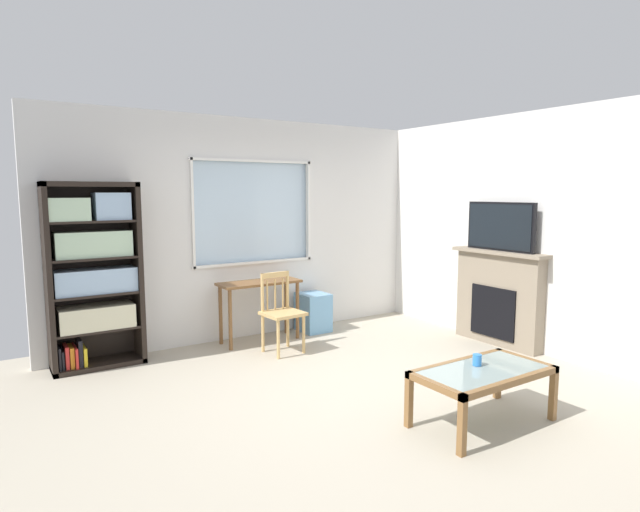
{
  "coord_description": "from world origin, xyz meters",
  "views": [
    {
      "loc": [
        -2.74,
        -3.65,
        1.81
      ],
      "look_at": [
        0.05,
        0.65,
        1.17
      ],
      "focal_mm": 29.22,
      "sensor_mm": 36.0,
      "label": 1
    }
  ],
  "objects_px": {
    "bookshelf": "(93,271)",
    "tv": "(500,226)",
    "sippy_cup": "(477,360)",
    "wooden_chair": "(281,312)",
    "coffee_table": "(483,377)",
    "fireplace": "(498,297)",
    "desk_under_window": "(259,292)",
    "plastic_drawer_unit": "(313,312)"
  },
  "relations": [
    {
      "from": "desk_under_window",
      "to": "tv",
      "type": "xyz_separation_m",
      "value": [
        2.3,
        -1.65,
        0.8
      ]
    },
    {
      "from": "desk_under_window",
      "to": "tv",
      "type": "height_order",
      "value": "tv"
    },
    {
      "from": "plastic_drawer_unit",
      "to": "coffee_table",
      "type": "bearing_deg",
      "value": -96.71
    },
    {
      "from": "bookshelf",
      "to": "plastic_drawer_unit",
      "type": "xyz_separation_m",
      "value": [
        2.63,
        -0.06,
        -0.75
      ]
    },
    {
      "from": "fireplace",
      "to": "sippy_cup",
      "type": "xyz_separation_m",
      "value": [
        -1.86,
        -1.26,
        -0.08
      ]
    },
    {
      "from": "desk_under_window",
      "to": "coffee_table",
      "type": "relative_size",
      "value": 0.9
    },
    {
      "from": "sippy_cup",
      "to": "fireplace",
      "type": "bearing_deg",
      "value": 34.17
    },
    {
      "from": "bookshelf",
      "to": "plastic_drawer_unit",
      "type": "height_order",
      "value": "bookshelf"
    },
    {
      "from": "tv",
      "to": "fireplace",
      "type": "bearing_deg",
      "value": 0.0
    },
    {
      "from": "bookshelf",
      "to": "tv",
      "type": "bearing_deg",
      "value": -22.99
    },
    {
      "from": "plastic_drawer_unit",
      "to": "fireplace",
      "type": "bearing_deg",
      "value": -48.05
    },
    {
      "from": "coffee_table",
      "to": "sippy_cup",
      "type": "relative_size",
      "value": 12.21
    },
    {
      "from": "plastic_drawer_unit",
      "to": "sippy_cup",
      "type": "distance_m",
      "value": 2.99
    },
    {
      "from": "wooden_chair",
      "to": "tv",
      "type": "height_order",
      "value": "tv"
    },
    {
      "from": "sippy_cup",
      "to": "wooden_chair",
      "type": "bearing_deg",
      "value": 100.6
    },
    {
      "from": "tv",
      "to": "coffee_table",
      "type": "relative_size",
      "value": 0.82
    },
    {
      "from": "tv",
      "to": "coffee_table",
      "type": "xyz_separation_m",
      "value": [
        -1.86,
        -1.34,
        -1.03
      ]
    },
    {
      "from": "desk_under_window",
      "to": "plastic_drawer_unit",
      "type": "xyz_separation_m",
      "value": [
        0.8,
        0.05,
        -0.36
      ]
    },
    {
      "from": "wooden_chair",
      "to": "plastic_drawer_unit",
      "type": "distance_m",
      "value": 0.99
    },
    {
      "from": "desk_under_window",
      "to": "wooden_chair",
      "type": "relative_size",
      "value": 1.1
    },
    {
      "from": "desk_under_window",
      "to": "bookshelf",
      "type": "bearing_deg",
      "value": 176.67
    },
    {
      "from": "tv",
      "to": "plastic_drawer_unit",
      "type": "bearing_deg",
      "value": 131.61
    },
    {
      "from": "plastic_drawer_unit",
      "to": "fireplace",
      "type": "relative_size",
      "value": 0.41
    },
    {
      "from": "coffee_table",
      "to": "fireplace",
      "type": "bearing_deg",
      "value": 35.53
    },
    {
      "from": "desk_under_window",
      "to": "fireplace",
      "type": "relative_size",
      "value": 0.81
    },
    {
      "from": "fireplace",
      "to": "tv",
      "type": "height_order",
      "value": "tv"
    },
    {
      "from": "wooden_chair",
      "to": "sippy_cup",
      "type": "bearing_deg",
      "value": -79.4
    },
    {
      "from": "fireplace",
      "to": "wooden_chair",
      "type": "bearing_deg",
      "value": 153.85
    },
    {
      "from": "wooden_chair",
      "to": "coffee_table",
      "type": "bearing_deg",
      "value": -80.29
    },
    {
      "from": "coffee_table",
      "to": "sippy_cup",
      "type": "height_order",
      "value": "sippy_cup"
    },
    {
      "from": "desk_under_window",
      "to": "wooden_chair",
      "type": "distance_m",
      "value": 0.53
    },
    {
      "from": "wooden_chair",
      "to": "bookshelf",
      "type": "bearing_deg",
      "value": 161.41
    },
    {
      "from": "bookshelf",
      "to": "fireplace",
      "type": "xyz_separation_m",
      "value": [
        4.15,
        -1.75,
        -0.44
      ]
    },
    {
      "from": "plastic_drawer_unit",
      "to": "bookshelf",
      "type": "bearing_deg",
      "value": 178.77
    },
    {
      "from": "coffee_table",
      "to": "sippy_cup",
      "type": "bearing_deg",
      "value": 73.68
    },
    {
      "from": "tv",
      "to": "coffee_table",
      "type": "bearing_deg",
      "value": -144.21
    },
    {
      "from": "bookshelf",
      "to": "coffee_table",
      "type": "relative_size",
      "value": 1.74
    },
    {
      "from": "tv",
      "to": "sippy_cup",
      "type": "xyz_separation_m",
      "value": [
        -1.84,
        -1.26,
        -0.92
      ]
    },
    {
      "from": "coffee_table",
      "to": "sippy_cup",
      "type": "xyz_separation_m",
      "value": [
        0.02,
        0.08,
        0.11
      ]
    },
    {
      "from": "fireplace",
      "to": "tv",
      "type": "xyz_separation_m",
      "value": [
        -0.02,
        0.0,
        0.84
      ]
    },
    {
      "from": "wooden_chair",
      "to": "plastic_drawer_unit",
      "type": "relative_size",
      "value": 1.81
    },
    {
      "from": "wooden_chair",
      "to": "sippy_cup",
      "type": "relative_size",
      "value": 10.0
    }
  ]
}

